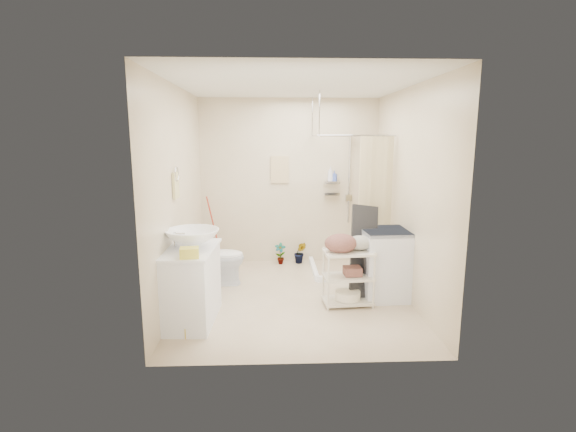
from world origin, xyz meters
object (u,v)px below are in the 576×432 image
at_px(toilet, 217,257).
at_px(washing_machine, 385,264).
at_px(laundry_rack, 348,273).
at_px(vanity, 191,285).

bearing_deg(toilet, washing_machine, -106.54).
bearing_deg(washing_machine, toilet, 162.53).
distance_m(toilet, laundry_rack, 1.85).
bearing_deg(vanity, laundry_rack, 14.79).
relative_size(washing_machine, laundry_rack, 1.08).
xyz_separation_m(toilet, laundry_rack, (1.67, -0.80, 0.02)).
bearing_deg(laundry_rack, toilet, 150.42).
xyz_separation_m(vanity, washing_machine, (2.30, 0.63, 0.02)).
height_order(toilet, laundry_rack, laundry_rack).
bearing_deg(washing_machine, laundry_rack, -157.23).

